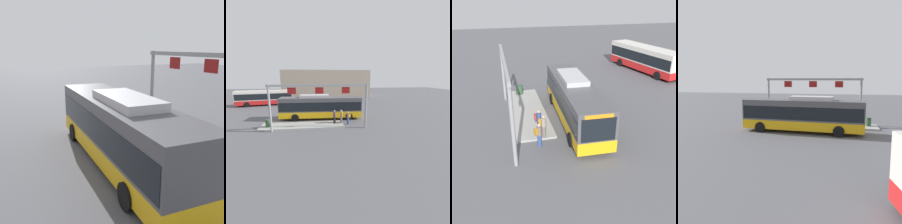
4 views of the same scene
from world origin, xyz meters
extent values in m
plane|color=#56565B|center=(0.00, 0.00, 0.00)|extent=(120.00, 120.00, 0.00)
cube|color=#9E9E99|center=(-2.38, -3.44, 0.08)|extent=(10.00, 2.80, 0.16)
cube|color=#EAAD14|center=(0.00, 0.00, 0.77)|extent=(11.51, 3.01, 0.85)
cube|color=#4C4C51|center=(0.00, 0.00, 2.15)|extent=(11.51, 3.01, 1.90)
cube|color=black|center=(0.00, 0.00, 1.95)|extent=(11.28, 3.04, 1.20)
cube|color=black|center=(5.72, -0.26, 2.05)|extent=(0.13, 2.12, 1.50)
cube|color=#B7B7BC|center=(-0.85, 0.04, 3.28)|extent=(4.07, 1.93, 0.36)
cube|color=orange|center=(5.65, -0.25, 2.90)|extent=(0.20, 1.75, 0.28)
cylinder|color=black|center=(3.95, 1.02, 0.50)|extent=(1.01, 0.34, 1.00)
cylinder|color=black|center=(3.85, -1.37, 0.50)|extent=(1.01, 0.34, 1.00)
cylinder|color=black|center=(-3.45, 1.35, 0.50)|extent=(1.01, 0.34, 1.00)
cylinder|color=black|center=(-3.55, -1.04, 0.50)|extent=(1.01, 0.34, 1.00)
cube|color=red|center=(-11.26, 12.73, 0.77)|extent=(11.25, 4.65, 0.85)
cube|color=silver|center=(-11.26, 12.73, 2.15)|extent=(11.25, 4.65, 1.90)
cube|color=black|center=(-11.26, 12.73, 1.95)|extent=(11.05, 4.65, 1.20)
cylinder|color=black|center=(-7.88, 14.65, 0.50)|extent=(1.04, 0.49, 1.00)
cylinder|color=black|center=(-7.40, 12.30, 0.50)|extent=(1.04, 0.49, 1.00)
cylinder|color=black|center=(-14.72, 13.25, 0.50)|extent=(1.04, 0.49, 1.00)
cylinder|color=black|center=(-14.23, 10.90, 0.50)|extent=(1.04, 0.49, 1.00)
cylinder|color=#334C8C|center=(3.31, -3.39, 0.42)|extent=(0.37, 0.37, 0.85)
cylinder|color=slate|center=(3.31, -3.39, 1.15)|extent=(0.45, 0.45, 0.60)
sphere|color=tan|center=(3.31, -3.39, 1.56)|extent=(0.22, 0.22, 0.22)
cube|color=#BF7F1E|center=(3.42, -3.63, 1.18)|extent=(0.33, 0.28, 0.40)
cylinder|color=black|center=(1.60, -3.10, 0.58)|extent=(0.33, 0.33, 0.85)
cylinder|color=#334C8C|center=(1.60, -3.10, 1.31)|extent=(0.41, 0.41, 0.60)
sphere|color=tan|center=(1.60, -3.10, 1.72)|extent=(0.22, 0.22, 0.22)
cube|color=maroon|center=(1.54, -3.36, 1.34)|extent=(0.31, 0.24, 0.40)
cylinder|color=slate|center=(2.50, -2.93, 0.58)|extent=(0.33, 0.33, 0.85)
cylinder|color=gray|center=(2.50, -2.93, 1.31)|extent=(0.40, 0.40, 0.60)
sphere|color=tan|center=(2.50, -2.93, 1.72)|extent=(0.22, 0.22, 0.22)
cube|color=#BF7F1E|center=(2.45, -3.19, 1.34)|extent=(0.31, 0.23, 0.40)
cylinder|color=gray|center=(-5.65, -5.12, 2.60)|extent=(0.24, 0.24, 5.20)
cylinder|color=gray|center=(5.04, -5.12, 2.60)|extent=(0.24, 0.24, 5.20)
cube|color=gray|center=(-0.30, -5.12, 5.05)|extent=(11.09, 0.20, 0.24)
cube|color=maroon|center=(-3.24, -5.12, 4.50)|extent=(0.90, 0.08, 0.70)
cube|color=maroon|center=(-0.30, -5.12, 4.50)|extent=(0.90, 0.08, 0.70)
cube|color=maroon|center=(2.64, -5.12, 4.50)|extent=(0.90, 0.08, 0.70)
cylinder|color=#2D5133|center=(-6.42, -3.63, 0.61)|extent=(0.52, 0.52, 0.90)
camera|label=1|loc=(-10.43, 5.11, 5.45)|focal=41.75mm
camera|label=2|loc=(-0.76, -23.12, 6.05)|focal=26.13mm
camera|label=3|loc=(18.16, -5.62, 9.42)|focal=42.02mm
camera|label=4|loc=(-3.77, 22.09, 5.04)|focal=37.89mm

